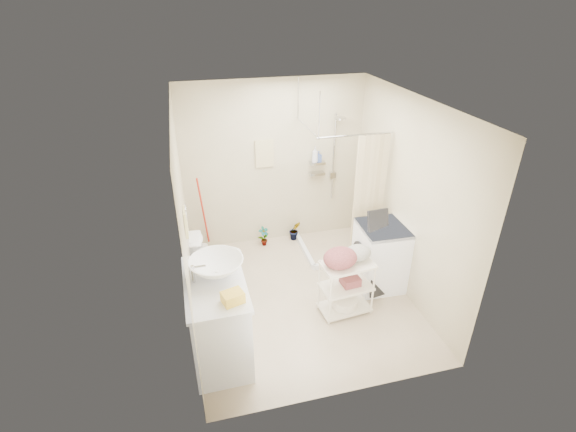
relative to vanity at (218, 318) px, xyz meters
name	(u,v)px	position (x,y,z in m)	size (l,w,h in m)	color
floor	(301,296)	(1.16, 0.72, -0.49)	(3.20, 3.20, 0.00)	#C7B495
ceiling	(305,103)	(1.16, 0.72, 2.11)	(2.80, 3.20, 0.04)	silver
wall_back	(274,165)	(1.16, 2.32, 0.81)	(2.80, 0.04, 2.60)	beige
wall_front	(353,293)	(1.16, -0.88, 0.81)	(2.80, 0.04, 2.60)	beige
wall_left	(185,225)	(-0.24, 0.72, 0.81)	(0.04, 3.20, 2.60)	beige
wall_right	(408,199)	(2.56, 0.72, 0.81)	(0.04, 3.20, 2.60)	beige
vanity	(218,318)	(0.00, 0.00, 0.00)	(0.63, 1.12, 0.99)	silver
sink	(217,267)	(0.04, 0.12, 0.59)	(0.58, 0.58, 0.20)	white
counter_basket	(233,297)	(0.15, -0.36, 0.55)	(0.20, 0.16, 0.11)	yellow
floor_basket	(233,369)	(0.09, -0.35, -0.42)	(0.26, 0.20, 0.14)	yellow
toilet	(217,257)	(0.12, 1.42, -0.13)	(0.41, 0.71, 0.73)	white
mop	(200,215)	(-0.03, 2.16, 0.17)	(0.13, 0.13, 1.32)	red
potted_plant_a	(264,236)	(0.93, 2.13, -0.33)	(0.18, 0.12, 0.33)	brown
potted_plant_b	(295,230)	(1.46, 2.19, -0.33)	(0.19, 0.15, 0.34)	#9A5834
hanging_towel	(265,154)	(1.01, 2.30, 1.01)	(0.28, 0.03, 0.42)	beige
towel_ring	(186,220)	(-0.22, 0.52, 0.98)	(0.04, 0.22, 0.34)	#F4E89A
tp_holder	(194,265)	(-0.20, 0.77, 0.23)	(0.08, 0.12, 0.14)	silver
shower	(338,188)	(2.01, 1.77, 0.56)	(1.10, 1.10, 2.10)	white
shampoo_bottle_a	(315,155)	(1.78, 2.23, 0.95)	(0.09, 0.10, 0.25)	silver
shampoo_bottle_b	(319,156)	(1.85, 2.25, 0.91)	(0.07, 0.08, 0.16)	#3D5291
washing_machine	(381,256)	(2.30, 0.74, -0.03)	(0.63, 0.65, 0.92)	white
laundry_rack	(346,283)	(1.62, 0.32, -0.06)	(0.64, 0.37, 0.88)	#F1E6CE
ironing_board	(379,253)	(2.18, 0.61, 0.11)	(0.34, 0.10, 1.22)	black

